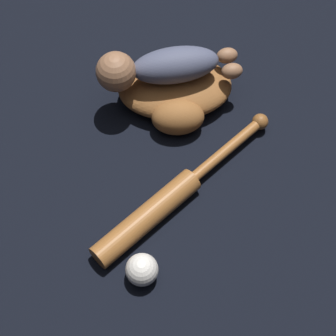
# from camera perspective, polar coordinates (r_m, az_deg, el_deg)

# --- Properties ---
(ground_plane) EXTENTS (6.00, 6.00, 0.00)m
(ground_plane) POSITION_cam_1_polar(r_m,az_deg,el_deg) (1.56, -0.27, 6.01)
(ground_plane) COLOR black
(baseball_glove) EXTENTS (0.34, 0.29, 0.09)m
(baseball_glove) POSITION_cam_1_polar(r_m,az_deg,el_deg) (1.53, 0.76, 7.73)
(baseball_glove) COLOR #935B2D
(baseball_glove) RESTS_ON ground
(baby_figure) EXTENTS (0.38, 0.19, 0.10)m
(baby_figure) POSITION_cam_1_polar(r_m,az_deg,el_deg) (1.47, -0.94, 10.22)
(baby_figure) COLOR #4C516B
(baby_figure) RESTS_ON baseball_glove
(baseball_bat) EXTENTS (0.42, 0.46, 0.06)m
(baseball_bat) POSITION_cam_1_polar(r_m,az_deg,el_deg) (1.37, -0.28, -3.43)
(baseball_bat) COLOR #9E602D
(baseball_bat) RESTS_ON ground
(baseball) EXTENTS (0.08, 0.08, 0.08)m
(baseball) POSITION_cam_1_polar(r_m,az_deg,el_deg) (1.29, -2.67, -10.28)
(baseball) COLOR white
(baseball) RESTS_ON ground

